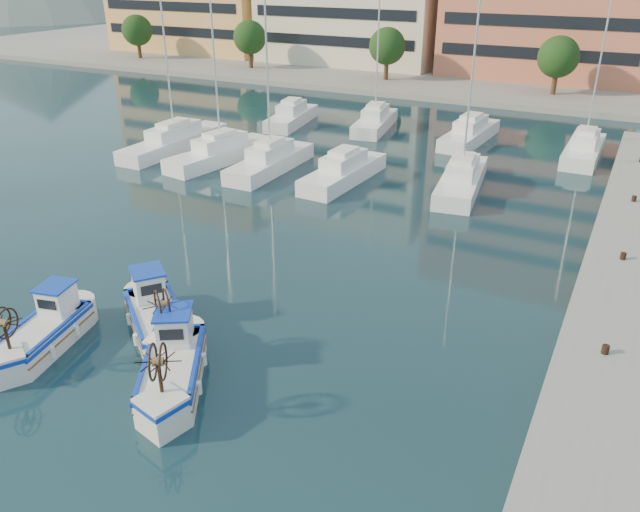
{
  "coord_description": "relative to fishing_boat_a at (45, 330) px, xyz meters",
  "views": [
    {
      "loc": [
        12.6,
        -13.48,
        12.93
      ],
      "look_at": [
        1.56,
        7.68,
        1.5
      ],
      "focal_mm": 35.0,
      "sensor_mm": 36.0,
      "label": 1
    }
  ],
  "objects": [
    {
      "name": "hill_west",
      "position": [
        -134.78,
        111.0,
        -0.71
      ],
      "size": [
        180.0,
        180.0,
        60.0
      ],
      "primitive_type": "cone",
      "color": "slate",
      "rests_on": "ground"
    },
    {
      "name": "ground",
      "position": [
        5.22,
        1.0,
        -0.71
      ],
      "size": [
        300.0,
        300.0,
        0.0
      ],
      "primitive_type": "plane",
      "color": "#1B3E47",
      "rests_on": "ground"
    },
    {
      "name": "yacht_marina",
      "position": [
        1.77,
        28.49,
        -0.19
      ],
      "size": [
        40.89,
        23.52,
        11.5
      ],
      "color": "white",
      "rests_on": "ground"
    },
    {
      "name": "fishing_boat_a",
      "position": [
        0.0,
        0.0,
        0.0
      ],
      "size": [
        2.58,
        4.28,
        2.59
      ],
      "rotation": [
        0.0,
        0.0,
        0.24
      ],
      "color": "silver",
      "rests_on": "ground"
    },
    {
      "name": "fishing_boat_c",
      "position": [
        5.58,
        0.4,
        0.05
      ],
      "size": [
        3.78,
        4.59,
        2.79
      ],
      "rotation": [
        0.0,
        0.0,
        0.55
      ],
      "color": "silver",
      "rests_on": "ground"
    },
    {
      "name": "fishing_boat_b",
      "position": [
        2.97,
        2.61,
        0.05
      ],
      "size": [
        4.44,
        4.03,
        2.77
      ],
      "rotation": [
        0.0,
        0.0,
        0.91
      ],
      "color": "silver",
      "rests_on": "ground"
    },
    {
      "name": "quay",
      "position": [
        18.22,
        9.0,
        -0.11
      ],
      "size": [
        3.0,
        60.0,
        1.2
      ],
      "primitive_type": "cube",
      "color": "gray",
      "rests_on": "ground"
    }
  ]
}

